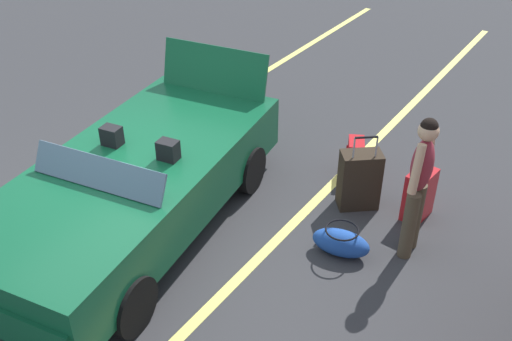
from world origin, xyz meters
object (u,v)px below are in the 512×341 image
object	(u,v)px
suitcase_large_black	(359,180)
suitcase_medium_bright	(419,195)
duffel_bag	(341,242)
traveler_person	(419,181)
convertible_car	(123,196)
suitcase_small_carryon	(355,158)

from	to	relation	value
suitcase_large_black	suitcase_medium_bright	bearing A→B (deg)	-114.48
duffel_bag	traveler_person	size ratio (longest dim) A/B	0.41
convertible_car	suitcase_large_black	size ratio (longest dim) A/B	4.29
duffel_bag	traveler_person	distance (m)	1.08
convertible_car	suitcase_medium_bright	xyz separation A→B (m)	(-2.23, 2.55, -0.28)
suitcase_small_carryon	convertible_car	bearing A→B (deg)	33.63
suitcase_small_carryon	duffel_bag	bearing A→B (deg)	84.42
suitcase_medium_bright	duffel_bag	xyz separation A→B (m)	(1.12, -0.44, -0.15)
suitcase_large_black	duffel_bag	size ratio (longest dim) A/B	1.49
suitcase_medium_bright	duffel_bag	world-z (taller)	suitcase_medium_bright
suitcase_small_carryon	traveler_person	distance (m)	1.74
suitcase_large_black	suitcase_medium_bright	xyz separation A→B (m)	(-0.19, 0.69, -0.06)
traveler_person	suitcase_medium_bright	bearing A→B (deg)	-80.25
suitcase_small_carryon	duffel_bag	size ratio (longest dim) A/B	0.73
suitcase_small_carryon	duffel_bag	distance (m)	1.65
convertible_car	traveler_person	distance (m)	3.15
suitcase_medium_bright	traveler_person	bearing A→B (deg)	109.15
suitcase_medium_bright	traveler_person	size ratio (longest dim) A/B	0.38
suitcase_large_black	traveler_person	xyz separation A→B (m)	(0.46, 0.84, 0.56)
suitcase_medium_bright	traveler_person	xyz separation A→B (m)	(0.65, 0.15, 0.62)
duffel_bag	traveler_person	bearing A→B (deg)	128.43
convertible_car	suitcase_small_carryon	xyz separation A→B (m)	(-2.66, 1.52, -0.34)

